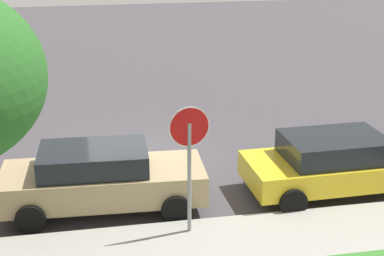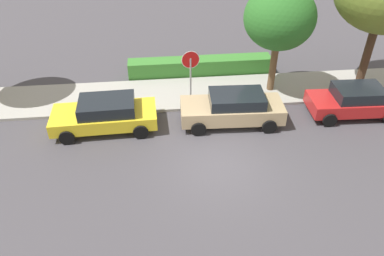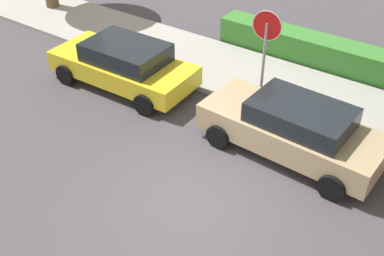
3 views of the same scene
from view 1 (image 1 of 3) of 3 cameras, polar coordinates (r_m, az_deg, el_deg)
name	(u,v)px [view 1 (image 1 of 3)]	position (r m, az deg, el deg)	size (l,w,h in m)	color
ground_plane	(136,159)	(16.16, -5.50, -2.97)	(60.00, 60.00, 0.00)	#423F44
stop_sign	(189,149)	(11.51, -0.26, -2.01)	(0.82, 0.09, 2.82)	gray
parked_car_tan	(101,178)	(13.26, -8.80, -4.79)	(4.55, 2.11, 1.48)	tan
parked_car_yellow	(337,163)	(14.37, 13.92, -3.29)	(4.51, 2.16, 1.42)	yellow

